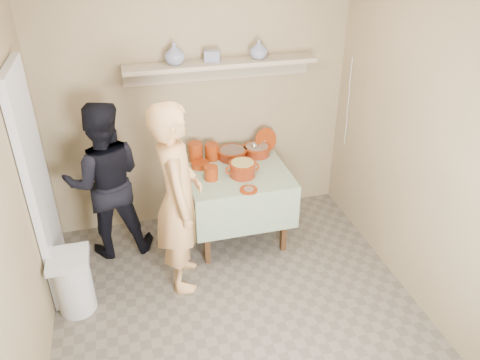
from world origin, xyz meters
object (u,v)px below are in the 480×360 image
object	(u,v)px
person_cook	(178,199)
cazuela_rice	(243,168)
trash_bin	(73,283)
person_helper	(105,181)
serving_table	(236,180)

from	to	relation	value
person_cook	cazuela_rice	xyz separation A→B (m)	(0.66, 0.40, -0.01)
cazuela_rice	trash_bin	size ratio (longest dim) A/B	0.59
person_helper	serving_table	distance (m)	1.23
person_helper	cazuela_rice	world-z (taller)	person_helper
person_cook	trash_bin	xyz separation A→B (m)	(-0.92, -0.15, -0.57)
person_cook	trash_bin	size ratio (longest dim) A/B	3.05
person_cook	serving_table	distance (m)	0.86
cazuela_rice	trash_bin	distance (m)	1.77
serving_table	trash_bin	size ratio (longest dim) A/B	1.74
person_helper	trash_bin	xyz separation A→B (m)	(-0.33, -0.76, -0.48)
cazuela_rice	trash_bin	world-z (taller)	cazuela_rice
trash_bin	serving_table	bearing A→B (deg)	23.91
cazuela_rice	person_cook	bearing A→B (deg)	-148.85
person_helper	cazuela_rice	size ratio (longest dim) A/B	4.65
person_cook	serving_table	bearing A→B (deg)	-43.76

